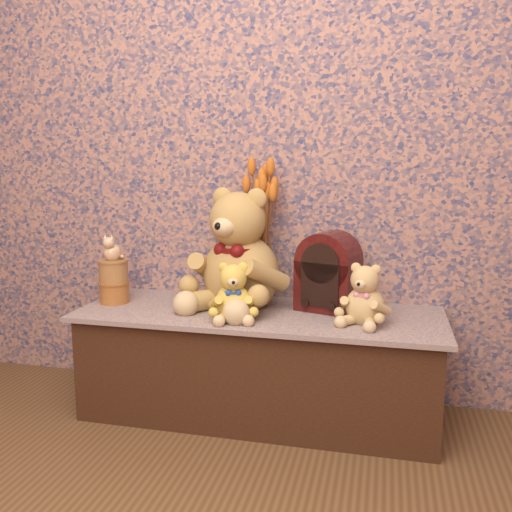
{
  "coord_description": "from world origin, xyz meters",
  "views": [
    {
      "loc": [
        0.5,
        -0.88,
        1.05
      ],
      "look_at": [
        0.0,
        1.19,
        0.69
      ],
      "focal_mm": 38.29,
      "sensor_mm": 36.0,
      "label": 1
    }
  ],
  "objects_px": {
    "teddy_medium": "(233,289)",
    "ceramic_vase": "(260,281)",
    "cat_figurine": "(112,247)",
    "teddy_small": "(366,291)",
    "cathedral_radio": "(329,271)",
    "teddy_large": "(241,244)",
    "biscuit_tin_lower": "(114,292)"
  },
  "relations": [
    {
      "from": "teddy_medium",
      "to": "cat_figurine",
      "type": "bearing_deg",
      "value": 152.38
    },
    {
      "from": "teddy_large",
      "to": "cathedral_radio",
      "type": "xyz_separation_m",
      "value": [
        0.36,
        0.03,
        -0.11
      ]
    },
    {
      "from": "biscuit_tin_lower",
      "to": "teddy_large",
      "type": "bearing_deg",
      "value": 7.29
    },
    {
      "from": "teddy_large",
      "to": "biscuit_tin_lower",
      "type": "height_order",
      "value": "teddy_large"
    },
    {
      "from": "cathedral_radio",
      "to": "ceramic_vase",
      "type": "xyz_separation_m",
      "value": [
        -0.3,
        0.06,
        -0.07
      ]
    },
    {
      "from": "teddy_large",
      "to": "teddy_medium",
      "type": "relative_size",
      "value": 2.23
    },
    {
      "from": "teddy_large",
      "to": "cathedral_radio",
      "type": "distance_m",
      "value": 0.38
    },
    {
      "from": "teddy_large",
      "to": "biscuit_tin_lower",
      "type": "distance_m",
      "value": 0.6
    },
    {
      "from": "teddy_small",
      "to": "ceramic_vase",
      "type": "distance_m",
      "value": 0.51
    },
    {
      "from": "teddy_medium",
      "to": "cathedral_radio",
      "type": "relative_size",
      "value": 0.74
    },
    {
      "from": "teddy_medium",
      "to": "cat_figurine",
      "type": "distance_m",
      "value": 0.6
    },
    {
      "from": "cathedral_radio",
      "to": "biscuit_tin_lower",
      "type": "bearing_deg",
      "value": -156.75
    },
    {
      "from": "cathedral_radio",
      "to": "teddy_medium",
      "type": "bearing_deg",
      "value": -130.38
    },
    {
      "from": "teddy_small",
      "to": "biscuit_tin_lower",
      "type": "relative_size",
      "value": 1.96
    },
    {
      "from": "teddy_medium",
      "to": "biscuit_tin_lower",
      "type": "distance_m",
      "value": 0.59
    },
    {
      "from": "cat_figurine",
      "to": "cathedral_radio",
      "type": "bearing_deg",
      "value": 7.9
    },
    {
      "from": "cathedral_radio",
      "to": "cat_figurine",
      "type": "distance_m",
      "value": 0.93
    },
    {
      "from": "teddy_medium",
      "to": "biscuit_tin_lower",
      "type": "xyz_separation_m",
      "value": [
        -0.57,
        0.12,
        -0.08
      ]
    },
    {
      "from": "ceramic_vase",
      "to": "cat_figurine",
      "type": "relative_size",
      "value": 1.57
    },
    {
      "from": "teddy_medium",
      "to": "ceramic_vase",
      "type": "bearing_deg",
      "value": 65.3
    },
    {
      "from": "teddy_large",
      "to": "teddy_small",
      "type": "xyz_separation_m",
      "value": [
        0.52,
        -0.13,
        -0.15
      ]
    },
    {
      "from": "ceramic_vase",
      "to": "cat_figurine",
      "type": "bearing_deg",
      "value": -165.47
    },
    {
      "from": "biscuit_tin_lower",
      "to": "teddy_small",
      "type": "bearing_deg",
      "value": -2.98
    },
    {
      "from": "teddy_small",
      "to": "cat_figurine",
      "type": "xyz_separation_m",
      "value": [
        -1.08,
        0.06,
        0.12
      ]
    },
    {
      "from": "cathedral_radio",
      "to": "biscuit_tin_lower",
      "type": "xyz_separation_m",
      "value": [
        -0.92,
        -0.1,
        -0.12
      ]
    },
    {
      "from": "ceramic_vase",
      "to": "teddy_large",
      "type": "bearing_deg",
      "value": -125.09
    },
    {
      "from": "teddy_small",
      "to": "ceramic_vase",
      "type": "relative_size",
      "value": 1.35
    },
    {
      "from": "teddy_large",
      "to": "teddy_small",
      "type": "distance_m",
      "value": 0.56
    },
    {
      "from": "teddy_large",
      "to": "cat_figurine",
      "type": "height_order",
      "value": "teddy_large"
    },
    {
      "from": "teddy_large",
      "to": "cathedral_radio",
      "type": "bearing_deg",
      "value": 23.57
    },
    {
      "from": "teddy_large",
      "to": "ceramic_vase",
      "type": "bearing_deg",
      "value": 73.44
    },
    {
      "from": "cat_figurine",
      "to": "teddy_medium",
      "type": "bearing_deg",
      "value": -10.2
    }
  ]
}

